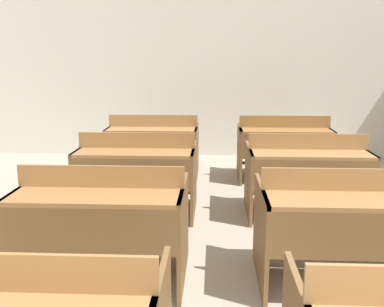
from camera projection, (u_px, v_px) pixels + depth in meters
name	position (u px, v px, depth m)	size (l,w,h in m)	color
wall_back	(217.00, 69.00, 7.06)	(7.21, 0.06, 2.76)	beige
bench_second_left	(103.00, 219.00, 3.13)	(1.15, 0.81, 0.83)	brown
bench_second_right	(345.00, 224.00, 3.05)	(1.15, 0.81, 0.83)	brown
bench_third_left	(137.00, 171.00, 4.49)	(1.15, 0.81, 0.83)	brown
bench_third_right	(306.00, 172.00, 4.42)	(1.15, 0.81, 0.83)	brown
bench_back_left	(153.00, 144.00, 5.86)	(1.15, 0.81, 0.83)	brown
bench_back_right	(284.00, 145.00, 5.78)	(1.15, 0.81, 0.83)	brown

